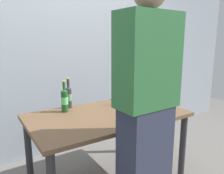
{
  "coord_description": "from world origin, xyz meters",
  "views": [
    {
      "loc": [
        -1.04,
        -1.72,
        1.42
      ],
      "look_at": [
        0.05,
        0.0,
        0.99
      ],
      "focal_mm": 35.64,
      "sensor_mm": 36.0,
      "label": 1
    }
  ],
  "objects_px": {
    "beer_bottle_green": "(65,100)",
    "coffee_mug": "(123,95)",
    "person_figure": "(146,110)",
    "beer_bottle_amber": "(69,96)",
    "laptop": "(135,102)"
  },
  "relations": [
    {
      "from": "laptop",
      "to": "beer_bottle_green",
      "type": "bearing_deg",
      "value": 162.61
    },
    {
      "from": "coffee_mug",
      "to": "beer_bottle_amber",
      "type": "bearing_deg",
      "value": 176.55
    },
    {
      "from": "beer_bottle_amber",
      "to": "person_figure",
      "type": "bearing_deg",
      "value": -79.96
    },
    {
      "from": "person_figure",
      "to": "beer_bottle_green",
      "type": "bearing_deg",
      "value": 106.39
    },
    {
      "from": "beer_bottle_green",
      "to": "coffee_mug",
      "type": "distance_m",
      "value": 0.75
    },
    {
      "from": "beer_bottle_green",
      "to": "person_figure",
      "type": "xyz_separation_m",
      "value": [
        0.26,
        -0.88,
        0.09
      ]
    },
    {
      "from": "coffee_mug",
      "to": "person_figure",
      "type": "bearing_deg",
      "value": -117.09
    },
    {
      "from": "laptop",
      "to": "person_figure",
      "type": "relative_size",
      "value": 0.2
    },
    {
      "from": "person_figure",
      "to": "coffee_mug",
      "type": "bearing_deg",
      "value": 62.91
    },
    {
      "from": "laptop",
      "to": "beer_bottle_amber",
      "type": "distance_m",
      "value": 0.69
    },
    {
      "from": "person_figure",
      "to": "coffee_mug",
      "type": "xyz_separation_m",
      "value": [
        0.48,
        0.95,
        -0.15
      ]
    },
    {
      "from": "beer_bottle_amber",
      "to": "coffee_mug",
      "type": "height_order",
      "value": "beer_bottle_amber"
    },
    {
      "from": "beer_bottle_green",
      "to": "beer_bottle_amber",
      "type": "distance_m",
      "value": 0.14
    },
    {
      "from": "laptop",
      "to": "beer_bottle_green",
      "type": "relative_size",
      "value": 1.19
    },
    {
      "from": "laptop",
      "to": "coffee_mug",
      "type": "xyz_separation_m",
      "value": [
        0.05,
        0.28,
        0.01
      ]
    }
  ]
}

